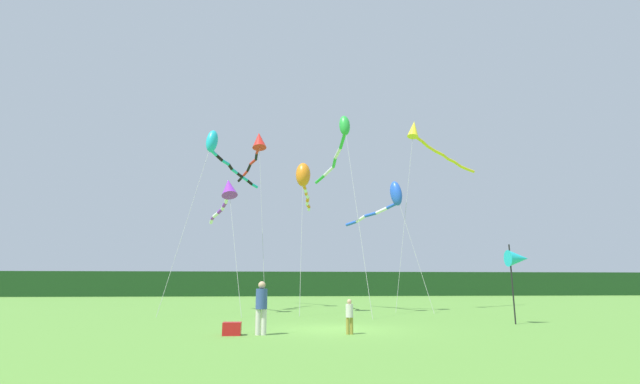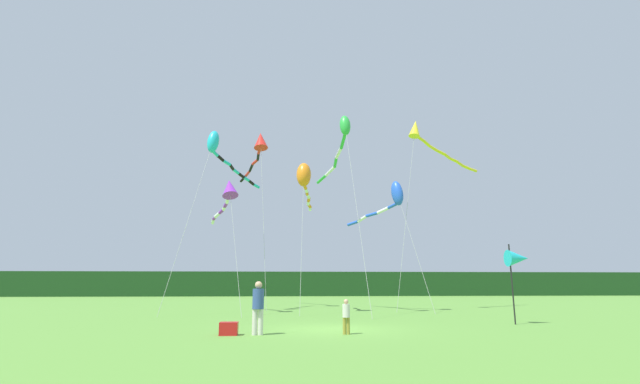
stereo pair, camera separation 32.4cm
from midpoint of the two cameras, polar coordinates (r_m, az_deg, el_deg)
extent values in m
plane|color=#5B9338|center=(17.13, 1.34, -17.12)|extent=(120.00, 120.00, 0.00)
cube|color=#193D19|center=(61.97, -3.50, -11.64)|extent=(108.00, 2.57, 3.22)
cylinder|color=silver|center=(15.28, -8.55, -16.11)|extent=(0.17, 0.17, 0.82)
cylinder|color=silver|center=(15.27, -7.82, -16.14)|extent=(0.17, 0.17, 0.82)
cylinder|color=#334C8C|center=(15.23, -8.10, -13.36)|extent=(0.38, 0.38, 0.65)
sphere|color=tan|center=(15.22, -8.05, -11.68)|extent=(0.24, 0.24, 0.24)
cylinder|color=olive|center=(15.39, 2.94, -16.71)|extent=(0.11, 0.11, 0.54)
cylinder|color=olive|center=(15.41, 3.41, -16.70)|extent=(0.11, 0.11, 0.54)
cylinder|color=silver|center=(15.36, 3.15, -14.90)|extent=(0.25, 0.25, 0.43)
sphere|color=tan|center=(15.35, 3.14, -13.81)|extent=(0.16, 0.16, 0.16)
cube|color=red|center=(15.38, -11.81, -16.73)|extent=(0.58, 0.42, 0.41)
cylinder|color=black|center=(20.63, 22.93, -10.73)|extent=(0.06, 0.06, 3.28)
cone|color=#1EB7CC|center=(20.82, 23.56, -7.78)|extent=(0.90, 0.70, 0.70)
cylinder|color=#B2B2B2|center=(28.39, 10.52, -2.76)|extent=(2.10, 1.71, 11.84)
cone|color=yellow|center=(30.90, 11.56, 7.90)|extent=(1.24, 1.20, 1.30)
cylinder|color=yellow|center=(30.97, 12.11, 6.71)|extent=(0.83, 0.57, 0.45)
cylinder|color=yellow|center=(31.50, 12.95, 6.03)|extent=(0.72, 0.71, 0.36)
cylinder|color=yellow|center=(32.03, 13.78, 5.39)|extent=(0.83, 0.55, 0.43)
cylinder|color=yellow|center=(32.53, 14.72, 4.82)|extent=(0.80, 0.57, 0.34)
cylinder|color=yellow|center=(33.10, 15.49, 4.32)|extent=(0.74, 0.68, 0.34)
cylinder|color=yellow|center=(33.71, 16.19, 3.87)|extent=(0.77, 0.61, 0.28)
cylinder|color=yellow|center=(34.30, 16.92, 3.41)|extent=(0.78, 0.64, 0.38)
cylinder|color=yellow|center=(34.89, 17.65, 2.96)|extent=(0.78, 0.59, 0.29)
cylinder|color=yellow|center=(35.47, 18.41, 2.63)|extent=(0.79, 0.55, 0.28)
cylinder|color=#B2B2B2|center=(29.76, -7.75, -3.39)|extent=(0.81, 2.68, 11.70)
cone|color=red|center=(32.41, -8.07, 6.57)|extent=(1.31, 1.48, 1.42)
cylinder|color=red|center=(32.72, -8.23, 5.34)|extent=(0.40, 1.07, 0.37)
cylinder|color=black|center=(33.63, -8.41, 4.54)|extent=(0.31, 1.07, 0.40)
cylinder|color=red|center=(34.53, -8.79, 3.85)|extent=(0.63, 1.02, 0.31)
cylinder|color=black|center=(35.41, -9.30, 3.13)|extent=(0.50, 1.09, 0.50)
cylinder|color=red|center=(36.31, -9.72, 2.41)|extent=(0.55, 1.05, 0.34)
cylinder|color=black|center=(37.18, -10.28, 1.75)|extent=(0.70, 1.03, 0.49)
cylinder|color=#B2B2B2|center=(24.82, -2.77, -6.16)|extent=(0.26, 2.22, 8.01)
ellipsoid|color=orange|center=(26.58, -2.52, 2.23)|extent=(0.99, 1.25, 1.61)
cylinder|color=orange|center=(26.65, -2.41, 0.73)|extent=(0.35, 0.56, 0.34)
cylinder|color=white|center=(27.07, -2.22, 0.27)|extent=(0.30, 0.54, 0.29)
cylinder|color=orange|center=(27.50, -2.13, -0.11)|extent=(0.24, 0.51, 0.27)
cylinder|color=white|center=(27.93, -1.99, -0.48)|extent=(0.35, 0.55, 0.31)
cylinder|color=orange|center=(28.36, -1.91, -0.93)|extent=(0.21, 0.53, 0.34)
cylinder|color=white|center=(28.78, -1.97, -1.38)|extent=(0.20, 0.52, 0.33)
cylinder|color=orange|center=(29.21, -1.86, -1.76)|extent=(0.36, 0.54, 0.29)
cylinder|color=white|center=(29.64, -1.75, -2.10)|extent=(0.21, 0.51, 0.30)
cylinder|color=#B2B2B2|center=(24.45, -11.23, -6.94)|extent=(1.20, 2.67, 7.09)
cone|color=purple|center=(26.33, -11.91, 0.56)|extent=(1.35, 1.52, 1.33)
cylinder|color=purple|center=(26.50, -12.06, -0.56)|extent=(0.37, 0.62, 0.30)
cylinder|color=white|center=(27.02, -12.22, -1.05)|extent=(0.31, 0.64, 0.35)
cylinder|color=purple|center=(27.53, -12.41, -1.55)|extent=(0.39, 0.64, 0.34)
cylinder|color=white|center=(28.05, -12.63, -1.97)|extent=(0.35, 0.62, 0.29)
cylinder|color=purple|center=(28.55, -12.94, -2.37)|extent=(0.49, 0.62, 0.34)
cylinder|color=white|center=(29.02, -13.46, -2.83)|extent=(0.54, 0.61, 0.38)
cylinder|color=purple|center=(29.51, -13.84, -3.22)|extent=(0.37, 0.62, 0.27)
cylinder|color=white|center=(30.04, -14.00, -3.60)|extent=(0.35, 0.65, 0.37)
cylinder|color=#B2B2B2|center=(27.05, 11.58, -7.26)|extent=(1.42, 2.02, 7.19)
ellipsoid|color=blue|center=(28.30, 9.37, -0.18)|extent=(1.13, 1.24, 1.73)
cylinder|color=blue|center=(28.49, 8.83, -1.75)|extent=(0.60, 0.89, 0.36)
cylinder|color=white|center=(29.02, 7.57, -2.36)|extent=(0.76, 0.82, 0.43)
cylinder|color=blue|center=(29.47, 6.18, -2.88)|extent=(0.79, 0.76, 0.32)
cylinder|color=white|center=(30.00, 4.93, -3.43)|extent=(0.64, 0.90, 0.45)
cylinder|color=blue|center=(30.55, 3.75, -4.00)|extent=(0.78, 0.78, 0.36)
cylinder|color=#B2B2B2|center=(23.64, 4.37, -2.52)|extent=(0.76, 3.24, 10.75)
ellipsoid|color=green|center=(26.49, 2.81, 8.48)|extent=(0.80, 0.97, 1.37)
cylinder|color=green|center=(26.86, 2.55, 6.52)|extent=(0.28, 1.39, 0.65)
cylinder|color=white|center=(27.99, 1.97, 5.01)|extent=(0.35, 1.37, 0.44)
cylinder|color=green|center=(29.16, 1.54, 3.81)|extent=(0.23, 1.36, 0.45)
cylinder|color=white|center=(30.29, 0.85, 2.69)|extent=(0.66, 1.34, 0.48)
cylinder|color=green|center=(31.37, -0.25, 1.68)|extent=(0.69, 1.33, 0.45)
cylinder|color=#B2B2B2|center=(26.08, -16.95, -3.38)|extent=(1.78, 3.42, 10.32)
ellipsoid|color=#1EB7CC|center=(28.69, -13.95, 6.31)|extent=(1.08, 1.24, 1.62)
cylinder|color=#1EB7CC|center=(28.75, -13.72, 4.89)|extent=(0.41, 0.67, 0.31)
cylinder|color=black|center=(29.19, -13.08, 4.30)|extent=(0.51, 0.67, 0.38)
cylinder|color=#1EB7CC|center=(29.58, -12.31, 3.73)|extent=(0.56, 0.63, 0.33)
cylinder|color=black|center=(30.02, -11.71, 3.19)|extent=(0.35, 0.68, 0.35)
cylinder|color=#1EB7CC|center=(30.50, -11.21, 2.66)|extent=(0.49, 0.66, 0.33)
cylinder|color=black|center=(30.93, -10.55, 2.15)|extent=(0.52, 0.66, 0.36)
cylinder|color=#1EB7CC|center=(31.38, -9.92, 1.70)|extent=(0.47, 0.65, 0.28)
cylinder|color=black|center=(31.84, -9.32, 1.26)|extent=(0.51, 0.67, 0.36)
cylinder|color=#1EB7CC|center=(32.28, -8.67, 0.81)|extent=(0.54, 0.63, 0.31)
camera|label=1|loc=(0.16, -90.40, 0.08)|focal=25.04mm
camera|label=2|loc=(0.16, 89.60, -0.08)|focal=25.04mm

